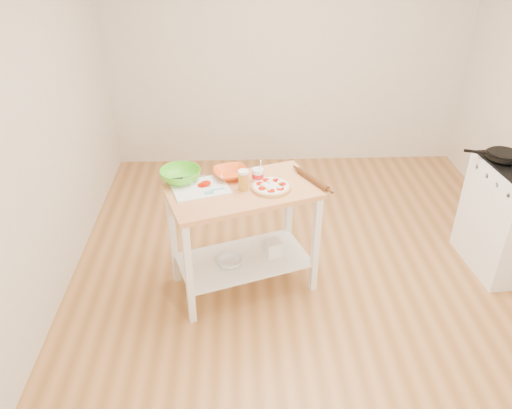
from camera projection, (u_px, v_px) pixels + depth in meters
The scene contains 14 objects.
room_shell at pixel (321, 126), 3.48m from camera, with size 4.04×4.54×2.74m.
prep_island at pixel (243, 218), 3.77m from camera, with size 1.22×0.91×0.90m.
skillet at pixel (503, 155), 3.95m from camera, with size 0.42×0.28×0.03m.
pizza at pixel (271, 187), 3.63m from camera, with size 0.29×0.29×0.05m.
cutting_board at pixel (200, 187), 3.64m from camera, with size 0.47×0.40×0.04m.
spatula at pixel (214, 191), 3.58m from camera, with size 0.14×0.09×0.01m.
knife at pixel (182, 178), 3.73m from camera, with size 0.26×0.10×0.01m.
orange_bowl at pixel (231, 173), 3.77m from camera, with size 0.26×0.26×0.06m, color #E95314.
green_bowl at pixel (180, 175), 3.71m from camera, with size 0.30×0.30×0.10m, color #56CF27.
beer_pint at pixel (243, 180), 3.58m from camera, with size 0.08×0.08×0.15m.
yogurt_tub at pixel (258, 175), 3.70m from camera, with size 0.09×0.09×0.19m.
rolling_pin at pixel (312, 179), 3.72m from camera, with size 0.04×0.04×0.37m, color #512C12.
shelf_glass_bowl at pixel (230, 262), 3.88m from camera, with size 0.19×0.19×0.06m, color silver.
shelf_bin at pixel (273, 248), 3.99m from camera, with size 0.12×0.12×0.12m, color white.
Camera 1 is at (-0.59, -3.24, 2.68)m, focal length 35.00 mm.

